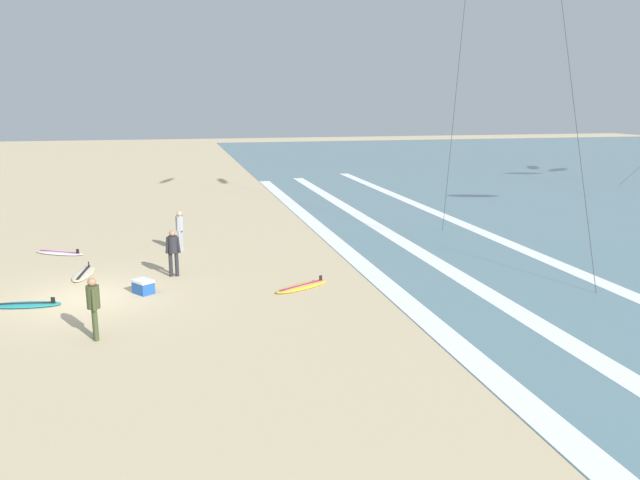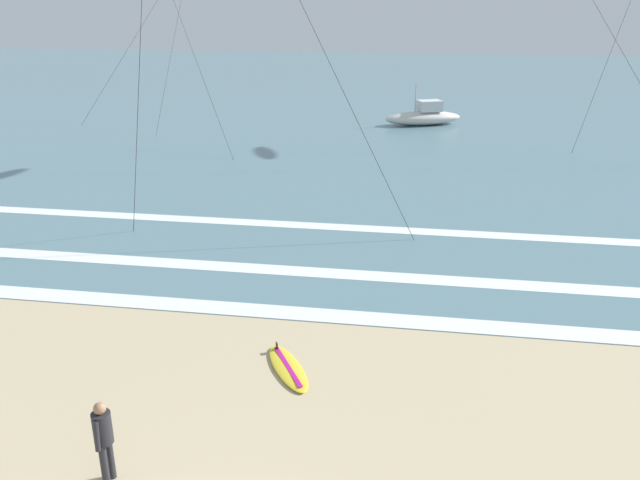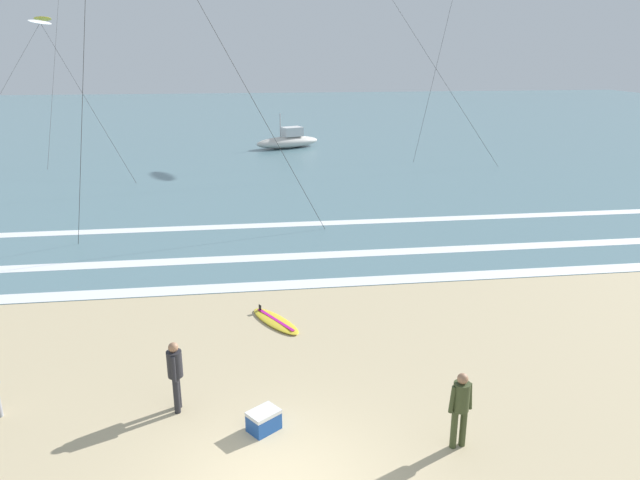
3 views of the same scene
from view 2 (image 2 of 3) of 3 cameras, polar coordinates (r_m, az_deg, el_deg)
The scene contains 7 objects.
ocean_surface at distance 59.96m, azimuth 6.16°, elevation 13.16°, with size 140.00×90.00×0.01m, color slate.
wave_foam_shoreline at distance 16.82m, azimuth 1.22°, elevation -6.83°, with size 55.32×0.76×0.01m, color white.
wave_foam_mid_break at distance 19.55m, azimuth -3.09°, elevation -2.75°, with size 54.04×0.73×0.01m, color white.
wave_foam_outer_break at distance 23.55m, azimuth -3.13°, elevation 1.42°, with size 56.52×0.70×0.01m, color white.
surfer_background_far at distance 11.72m, azimuth -18.86°, elevation -16.27°, with size 0.32×0.51×1.60m.
surfboard_near_water at distance 14.59m, azimuth -2.91°, elevation -11.38°, with size 1.57×2.12×0.25m.
offshore_boat at distance 43.49m, azimuth 9.31°, elevation 10.89°, with size 5.46×3.50×2.70m.
Camera 2 is at (3.03, -5.46, 7.79)m, focal length 35.64 mm.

